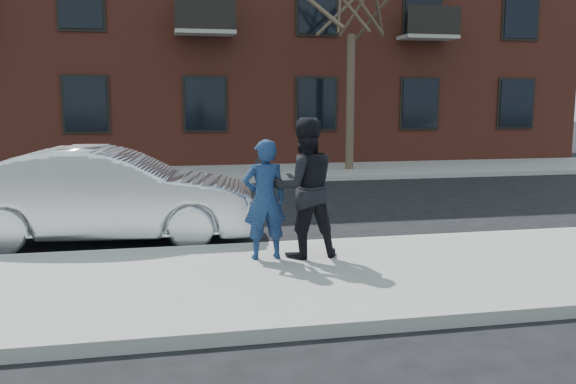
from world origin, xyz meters
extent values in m
plane|color=black|center=(0.00, 0.00, 0.00)|extent=(100.00, 100.00, 0.00)
cube|color=gray|center=(0.00, -0.25, 0.07)|extent=(50.00, 3.50, 0.15)
cube|color=#999691|center=(0.00, 1.55, 0.07)|extent=(50.00, 0.10, 0.15)
cube|color=gray|center=(0.00, 11.25, 0.07)|extent=(50.00, 3.50, 0.15)
cube|color=#999691|center=(0.00, 9.45, 0.07)|extent=(50.00, 0.10, 0.15)
cube|color=maroon|center=(2.00, 18.00, 6.00)|extent=(24.00, 10.00, 12.00)
cube|color=black|center=(3.90, 12.94, 2.20)|extent=(1.30, 0.06, 1.70)
cube|color=black|center=(11.50, 12.94, 2.20)|extent=(1.30, 0.06, 1.70)
cube|color=black|center=(3.90, 12.94, 5.40)|extent=(1.30, 0.06, 1.70)
cube|color=black|center=(11.50, 12.94, 5.40)|extent=(1.30, 0.06, 1.70)
cylinder|color=#362B1F|center=(4.50, 11.00, 2.25)|extent=(0.26, 0.26, 4.20)
imported|color=silver|center=(-2.21, 2.72, 0.79)|extent=(4.94, 2.16, 1.58)
imported|color=navy|center=(0.04, 0.63, 0.98)|extent=(0.63, 0.43, 1.67)
cube|color=black|center=(-0.02, 0.85, 1.49)|extent=(0.08, 0.13, 0.08)
imported|color=black|center=(0.60, 0.63, 1.13)|extent=(1.01, 0.82, 1.96)
cube|color=black|center=(0.44, 0.80, 1.28)|extent=(0.10, 0.15, 0.06)
camera|label=1|loc=(-1.32, -7.57, 2.36)|focal=38.00mm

